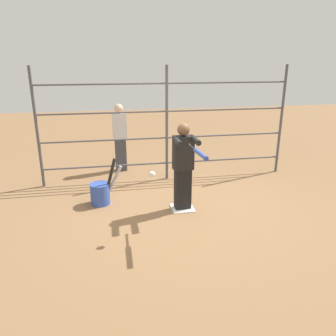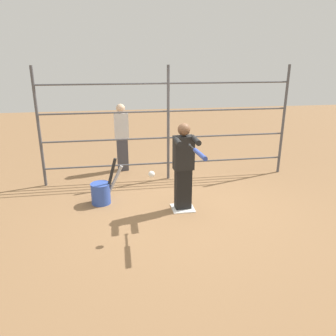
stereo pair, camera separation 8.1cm
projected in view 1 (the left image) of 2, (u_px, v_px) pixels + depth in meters
The scene contains 8 objects.
ground_plane at pixel (182, 208), 5.97m from camera, with size 24.00×24.00×0.00m, color olive.
home_plate at pixel (182, 208), 5.97m from camera, with size 0.40×0.40×0.02m.
fence_backstop at pixel (167, 125), 7.06m from camera, with size 5.40×0.06×2.47m.
batter at pixel (183, 164), 5.68m from camera, with size 0.40×0.55×1.57m.
baseball_bat_swinging at pixel (199, 153), 4.66m from camera, with size 0.08×0.89×0.09m.
softball_in_flight at pixel (152, 174), 4.79m from camera, with size 0.10×0.10×0.10m.
bat_bucket at pixel (101, 193), 6.10m from camera, with size 0.62×0.37×0.88m.
bystander_behind_fence at pixel (120, 137), 7.73m from camera, with size 0.33×0.21×1.60m.
Camera 1 is at (1.23, 5.28, 2.62)m, focal length 35.00 mm.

